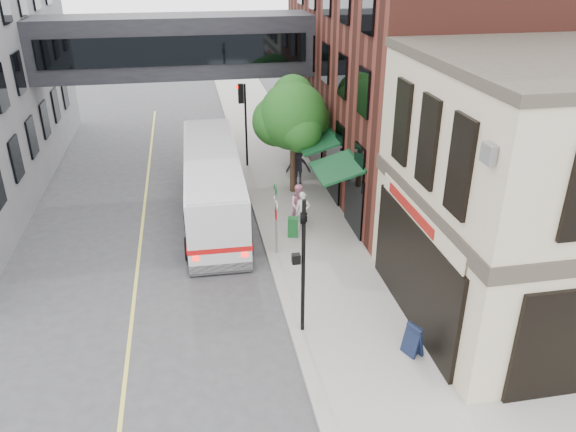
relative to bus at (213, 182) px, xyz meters
name	(u,v)px	position (x,y,z in m)	size (l,w,h in m)	color
ground	(303,377)	(1.78, -11.28, -1.63)	(120.00, 120.00, 0.00)	#38383A
sidewalk_main	(285,185)	(3.78, 2.72, -1.56)	(4.00, 60.00, 0.15)	gray
corner_building	(573,192)	(10.76, -9.28, 2.58)	(10.19, 8.12, 8.45)	#BFB092
brick_building	(439,38)	(11.76, 3.72, 5.35)	(13.76, 18.00, 14.00)	#4D2018
skyway_bridge	(175,46)	(-1.22, 6.72, 4.87)	(14.00, 3.18, 3.00)	black
traffic_signal_near	(302,251)	(2.15, -9.28, 1.35)	(0.44, 0.22, 4.60)	black
traffic_signal_far	(243,109)	(2.04, 5.72, 1.70)	(0.53, 0.28, 4.50)	black
street_sign_pole	(276,212)	(2.17, -4.28, 0.30)	(0.08, 0.75, 3.00)	gray
street_tree	(292,116)	(3.98, 1.94, 2.28)	(3.80, 3.20, 5.60)	#382619
lane_marking	(141,233)	(-3.22, -1.28, -1.63)	(0.12, 40.00, 0.01)	#D8CC4C
bus	(213,182)	(0.00, 0.00, 0.00)	(2.78, 10.87, 2.91)	silver
pedestrian_a	(303,211)	(3.60, -2.46, -0.63)	(0.62, 0.41, 1.70)	silver
pedestrian_b	(300,205)	(3.56, -2.03, -0.54)	(0.91, 0.71, 1.88)	pink
pedestrian_c	(298,166)	(4.42, 2.56, -0.52)	(1.25, 0.72, 1.93)	#232129
newspaper_box	(293,227)	(3.09, -2.99, -1.07)	(0.42, 0.37, 0.83)	#135622
sandwich_board	(413,340)	(5.16, -11.02, -0.98)	(0.36, 0.56, 1.00)	black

